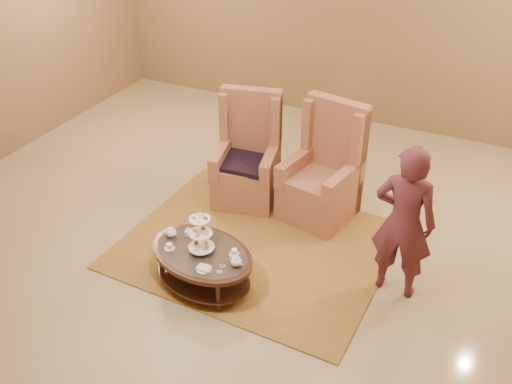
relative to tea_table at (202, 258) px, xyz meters
The scene contains 8 objects.
ground 0.57m from the tea_table, 69.75° to the left, with size 8.00×8.00×0.00m, color tan.
ceiling 0.57m from the tea_table, 69.75° to the left, with size 8.00×8.00×0.02m, color silver.
wall_back 4.65m from the tea_table, 87.96° to the left, with size 8.00×0.04×3.50m, color #8B6E4C.
rug 0.88m from the tea_table, 75.22° to the left, with size 2.87×2.42×0.01m.
tea_table is the anchor object (origin of this frame).
armchair_left 1.71m from the tea_table, 100.88° to the left, with size 0.87×0.89×1.35m.
armchair_right 1.84m from the tea_table, 69.68° to the left, with size 0.88×0.90×1.38m.
person 1.96m from the tea_table, 23.59° to the left, with size 0.59×0.39×1.61m.
Camera 1 is at (2.19, -4.14, 3.89)m, focal length 40.00 mm.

